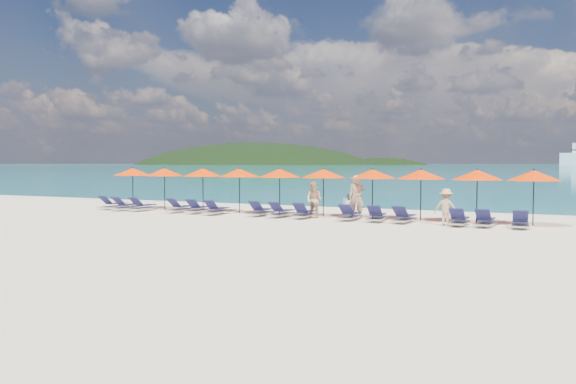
% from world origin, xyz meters
% --- Properties ---
extents(ground, '(1400.00, 1400.00, 0.00)m').
position_xyz_m(ground, '(0.00, 0.00, 0.00)').
color(ground, beige).
extents(sea, '(1600.00, 1300.00, 0.01)m').
position_xyz_m(sea, '(0.00, 660.00, 0.01)').
color(sea, '#1FA9B2').
rests_on(sea, ground).
extents(headland_main, '(374.00, 242.00, 126.50)m').
position_xyz_m(headland_main, '(-300.00, 540.00, -38.00)').
color(headland_main, black).
rests_on(headland_main, ground).
extents(headland_small, '(162.00, 126.00, 85.50)m').
position_xyz_m(headland_small, '(-150.00, 560.00, -35.00)').
color(headland_small, black).
rests_on(headland_small, ground).
extents(jetski, '(1.57, 2.25, 0.75)m').
position_xyz_m(jetski, '(0.86, 9.37, 0.31)').
color(jetski, silver).
rests_on(jetski, ground).
extents(beachgoer_a, '(0.83, 0.68, 1.96)m').
position_xyz_m(beachgoer_a, '(2.88, 4.09, 0.98)').
color(beachgoer_a, tan).
rests_on(beachgoer_a, ground).
extents(beachgoer_b, '(0.88, 0.60, 1.67)m').
position_xyz_m(beachgoer_b, '(1.00, 3.65, 0.83)').
color(beachgoer_b, tan).
rests_on(beachgoer_b, ground).
extents(beachgoer_c, '(0.98, 0.49, 1.48)m').
position_xyz_m(beachgoer_c, '(6.95, 3.16, 0.74)').
color(beachgoer_c, tan).
rests_on(beachgoer_c, ground).
extents(umbrella_0, '(2.10, 2.10, 2.28)m').
position_xyz_m(umbrella_0, '(-10.23, 4.53, 2.02)').
color(umbrella_0, black).
rests_on(umbrella_0, ground).
extents(umbrella_1, '(2.10, 2.10, 2.28)m').
position_xyz_m(umbrella_1, '(-8.02, 4.48, 2.02)').
color(umbrella_1, black).
rests_on(umbrella_1, ground).
extents(umbrella_2, '(2.10, 2.10, 2.28)m').
position_xyz_m(umbrella_2, '(-5.63, 4.57, 2.02)').
color(umbrella_2, black).
rests_on(umbrella_2, ground).
extents(umbrella_3, '(2.10, 2.10, 2.28)m').
position_xyz_m(umbrella_3, '(-3.39, 4.49, 2.02)').
color(umbrella_3, black).
rests_on(umbrella_3, ground).
extents(umbrella_4, '(2.10, 2.10, 2.28)m').
position_xyz_m(umbrella_4, '(-1.17, 4.53, 2.02)').
color(umbrella_4, black).
rests_on(umbrella_4, ground).
extents(umbrella_5, '(2.10, 2.10, 2.28)m').
position_xyz_m(umbrella_5, '(1.07, 4.63, 2.02)').
color(umbrella_5, black).
rests_on(umbrella_5, ground).
extents(umbrella_6, '(2.10, 2.10, 2.28)m').
position_xyz_m(umbrella_6, '(3.45, 4.64, 2.02)').
color(umbrella_6, black).
rests_on(umbrella_6, ground).
extents(umbrella_7, '(2.10, 2.10, 2.28)m').
position_xyz_m(umbrella_7, '(5.62, 4.67, 2.02)').
color(umbrella_7, black).
rests_on(umbrella_7, ground).
extents(umbrella_8, '(2.10, 2.10, 2.28)m').
position_xyz_m(umbrella_8, '(7.98, 4.47, 2.02)').
color(umbrella_8, black).
rests_on(umbrella_8, ground).
extents(umbrella_9, '(2.10, 2.10, 2.28)m').
position_xyz_m(umbrella_9, '(10.13, 4.49, 2.02)').
color(umbrella_9, black).
rests_on(umbrella_9, ground).
extents(lounger_0, '(0.72, 1.73, 0.66)m').
position_xyz_m(lounger_0, '(-10.77, 3.53, 0.24)').
color(lounger_0, silver).
rests_on(lounger_0, ground).
extents(lounger_1, '(0.67, 1.72, 0.66)m').
position_xyz_m(lounger_1, '(-9.60, 3.20, 0.24)').
color(lounger_1, silver).
rests_on(lounger_1, ground).
extents(lounger_2, '(0.64, 1.71, 0.66)m').
position_xyz_m(lounger_2, '(-8.53, 3.30, 0.24)').
color(lounger_2, silver).
rests_on(lounger_2, ground).
extents(lounger_3, '(0.76, 1.75, 0.66)m').
position_xyz_m(lounger_3, '(-6.25, 3.46, 0.24)').
color(lounger_3, silver).
rests_on(lounger_3, ground).
extents(lounger_4, '(0.73, 1.74, 0.66)m').
position_xyz_m(lounger_4, '(-5.14, 3.41, 0.24)').
color(lounger_4, silver).
rests_on(lounger_4, ground).
extents(lounger_5, '(0.66, 1.72, 0.66)m').
position_xyz_m(lounger_5, '(-3.92, 3.19, 0.24)').
color(lounger_5, silver).
rests_on(lounger_5, ground).
extents(lounger_6, '(0.63, 1.70, 0.66)m').
position_xyz_m(lounger_6, '(-1.65, 3.51, 0.24)').
color(lounger_6, silver).
rests_on(lounger_6, ground).
extents(lounger_7, '(0.74, 1.74, 0.66)m').
position_xyz_m(lounger_7, '(-0.51, 3.38, 0.24)').
color(lounger_7, silver).
rests_on(lounger_7, ground).
extents(lounger_8, '(0.68, 1.72, 0.66)m').
position_xyz_m(lounger_8, '(0.65, 3.35, 0.24)').
color(lounger_8, silver).
rests_on(lounger_8, ground).
extents(lounger_9, '(0.63, 1.70, 0.66)m').
position_xyz_m(lounger_9, '(2.82, 3.40, 0.24)').
color(lounger_9, silver).
rests_on(lounger_9, ground).
extents(lounger_10, '(0.78, 1.75, 0.66)m').
position_xyz_m(lounger_10, '(4.03, 3.37, 0.24)').
color(lounger_10, silver).
rests_on(lounger_10, ground).
extents(lounger_11, '(0.76, 1.74, 0.66)m').
position_xyz_m(lounger_11, '(5.21, 3.36, 0.24)').
color(lounger_11, silver).
rests_on(lounger_11, ground).
extents(lounger_12, '(0.67, 1.72, 0.66)m').
position_xyz_m(lounger_12, '(7.46, 3.24, 0.24)').
color(lounger_12, silver).
rests_on(lounger_12, ground).
extents(lounger_13, '(0.72, 1.73, 0.66)m').
position_xyz_m(lounger_13, '(8.44, 3.30, 0.24)').
color(lounger_13, silver).
rests_on(lounger_13, ground).
extents(lounger_14, '(0.71, 1.73, 0.66)m').
position_xyz_m(lounger_14, '(9.71, 3.33, 0.24)').
color(lounger_14, silver).
rests_on(lounger_14, ground).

